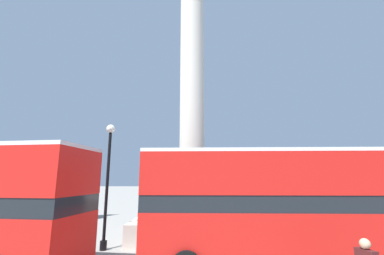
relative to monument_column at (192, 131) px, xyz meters
The scene contains 5 objects.
ground_plane 6.01m from the monument_column, ahead, with size 200.00×200.00×0.00m, color gray.
monument_column is the anchor object (origin of this frame).
bus_b 7.80m from the monument_column, 57.26° to the right, with size 10.39×2.77×4.15m.
equestrian_statue 12.03m from the monument_column, 151.51° to the left, with size 3.48×3.24×5.79m.
street_lamp 5.80m from the monument_column, 140.46° to the right, with size 0.41×0.41×5.75m.
Camera 1 is at (0.53, -15.40, 3.13)m, focal length 24.00 mm.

